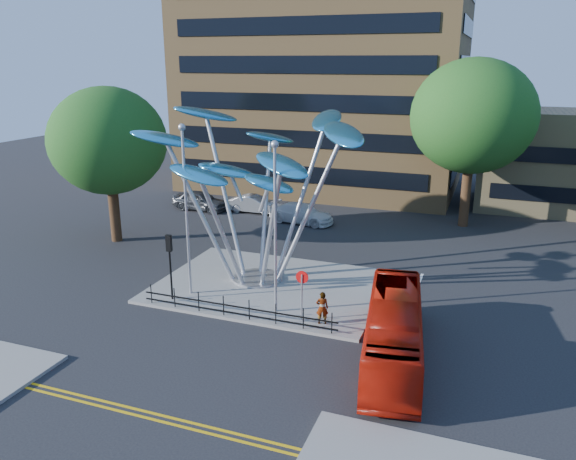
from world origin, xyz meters
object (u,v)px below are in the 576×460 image
at_px(tree_left, 108,141).
at_px(red_bus, 394,331).
at_px(parked_car_right, 301,213).
at_px(leaf_sculpture, 255,159).
at_px(parked_car_left, 200,200).
at_px(pedestrian, 322,308).
at_px(street_lamp_right, 275,213).
at_px(tree_right, 473,117).
at_px(parked_car_mid, 254,204).
at_px(street_lamp_left, 186,196).
at_px(no_entry_sign_island, 302,287).
at_px(traffic_light_island, 170,253).

relative_size(tree_left, red_bus, 1.13).
bearing_deg(parked_car_right, tree_left, 137.90).
bearing_deg(leaf_sculpture, parked_car_left, 130.00).
xyz_separation_m(parked_car_left, parked_car_right, (9.04, -0.70, -0.07)).
xyz_separation_m(leaf_sculpture, pedestrian, (5.07, -4.18, -5.94)).
bearing_deg(street_lamp_right, pedestrian, -11.31).
bearing_deg(leaf_sculpture, pedestrian, -39.52).
bearing_deg(parked_car_left, leaf_sculpture, -135.90).
xyz_separation_m(tree_right, red_bus, (-1.40, -21.30, -6.77)).
height_order(pedestrian, parked_car_mid, pedestrian).
relative_size(street_lamp_left, parked_car_mid, 2.09).
relative_size(leaf_sculpture, pedestrian, 8.10).
relative_size(leaf_sculpture, parked_car_left, 2.71).
xyz_separation_m(street_lamp_left, no_entry_sign_island, (6.50, -0.98, -3.54)).
distance_m(traffic_light_island, parked_car_mid, 17.94).
relative_size(street_lamp_left, traffic_light_island, 2.57).
bearing_deg(leaf_sculpture, no_entry_sign_island, -45.67).
distance_m(tree_left, street_lamp_right, 16.19).
bearing_deg(street_lamp_left, traffic_light_island, -116.57).
distance_m(pedestrian, parked_car_mid, 20.78).
height_order(traffic_light_island, parked_car_mid, traffic_light_island).
height_order(pedestrian, parked_car_left, pedestrian).
xyz_separation_m(street_lamp_left, parked_car_mid, (-3.62, 16.56, -4.66)).
bearing_deg(street_lamp_right, parked_car_mid, 116.80).
height_order(leaf_sculpture, parked_car_left, leaf_sculpture).
distance_m(leaf_sculpture, red_bus, 11.93).
bearing_deg(traffic_light_island, parked_car_mid, 100.06).
distance_m(red_bus, pedestrian, 4.04).
bearing_deg(pedestrian, tree_right, -122.22).
xyz_separation_m(street_lamp_left, traffic_light_island, (-0.50, -1.00, -2.74)).
bearing_deg(no_entry_sign_island, street_lamp_left, 171.39).
relative_size(street_lamp_left, parked_car_right, 1.75).
distance_m(no_entry_sign_island, parked_car_left, 22.24).
distance_m(traffic_light_island, no_entry_sign_island, 7.05).
xyz_separation_m(street_lamp_right, pedestrian, (2.50, -0.50, -4.16)).
relative_size(street_lamp_right, pedestrian, 5.28).
height_order(traffic_light_island, red_bus, traffic_light_island).
distance_m(traffic_light_island, pedestrian, 8.17).
height_order(no_entry_sign_island, parked_car_mid, no_entry_sign_island).
bearing_deg(parked_car_mid, parked_car_left, 101.06).
relative_size(tree_left, parked_car_right, 2.06).
distance_m(street_lamp_right, parked_car_right, 16.66).
distance_m(tree_right, parked_car_right, 14.11).
bearing_deg(pedestrian, no_entry_sign_island, -18.77).
xyz_separation_m(leaf_sculpture, parked_car_left, (-10.55, 12.57, -6.07)).
height_order(traffic_light_island, no_entry_sign_island, traffic_light_island).
relative_size(leaf_sculpture, street_lamp_left, 1.45).
bearing_deg(street_lamp_right, leaf_sculpture, 124.91).
height_order(street_lamp_right, pedestrian, street_lamp_right).
bearing_deg(tree_right, parked_car_right, -163.41).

